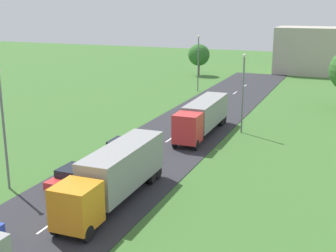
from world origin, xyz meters
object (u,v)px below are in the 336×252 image
object	(u,v)px
car_fourth	(71,176)
distant_building	(310,50)
truck_second	(116,173)
lamppost_fourth	(198,60)
lamppost_third	(243,90)
lamppost_second	(3,124)
truck_third	(203,116)
tree_maple	(199,55)
car_fifth	(120,147)

from	to	relation	value
car_fourth	distant_building	world-z (taller)	distant_building
truck_second	lamppost_fourth	xyz separation A→B (m)	(-8.21, 42.58, 2.72)
lamppost_third	lamppost_second	bearing A→B (deg)	-120.02
truck_second	truck_third	size ratio (longest dim) A/B	1.00
distant_building	lamppost_fourth	bearing A→B (deg)	-118.53
lamppost_fourth	tree_maple	size ratio (longest dim) A/B	1.45
truck_third	lamppost_third	xyz separation A→B (m)	(3.69, 2.33, 2.66)
truck_second	lamppost_third	xyz separation A→B (m)	(3.98, 21.09, 2.57)
distant_building	lamppost_third	bearing A→B (deg)	-92.79
car_fifth	lamppost_fourth	distance (m)	34.11
lamppost_third	tree_maple	distance (m)	41.17
lamppost_fourth	tree_maple	bearing A→B (deg)	107.95
truck_second	lamppost_second	size ratio (longest dim) A/B	1.34
truck_second	distant_building	world-z (taller)	distant_building
truck_second	distant_building	distance (m)	69.64
car_fourth	tree_maple	distance (m)	58.06
car_fourth	lamppost_fourth	world-z (taller)	lamppost_fourth
truck_third	tree_maple	bearing A→B (deg)	108.95
truck_third	car_fifth	xyz separation A→B (m)	(-4.68, -9.84, -1.19)
car_fifth	tree_maple	distance (m)	50.41
tree_maple	distant_building	xyz separation A→B (m)	(19.67, 10.88, 0.58)
car_fifth	tree_maple	xyz separation A→B (m)	(-8.95, 49.51, 3.07)
lamppost_third	lamppost_fourth	world-z (taller)	lamppost_fourth
car_fourth	car_fifth	bearing A→B (deg)	89.39
car_fourth	lamppost_fourth	size ratio (longest dim) A/B	0.48
lamppost_third	tree_maple	size ratio (longest dim) A/B	1.41
lamppost_third	car_fourth	bearing A→B (deg)	-112.96
lamppost_second	distant_building	size ratio (longest dim) A/B	0.69
lamppost_second	truck_second	bearing A→B (deg)	5.69
lamppost_fourth	lamppost_second	bearing A→B (deg)	-90.66
lamppost_second	lamppost_fourth	xyz separation A→B (m)	(0.50, 43.45, -0.16)
car_fourth	car_fifth	xyz separation A→B (m)	(0.08, 7.79, 0.04)
lamppost_fourth	distant_building	world-z (taller)	distant_building
car_fourth	tree_maple	size ratio (longest dim) A/B	0.70
truck_third	tree_maple	distance (m)	41.99
truck_third	car_fourth	world-z (taller)	truck_third
truck_second	car_fourth	bearing A→B (deg)	165.79
truck_third	lamppost_third	size ratio (longest dim) A/B	1.43
car_fifth	lamppost_third	world-z (taller)	lamppost_third
truck_second	car_fourth	world-z (taller)	truck_second
truck_second	distant_building	xyz separation A→B (m)	(6.33, 69.31, 2.38)
lamppost_third	truck_second	bearing A→B (deg)	-100.68
distant_building	truck_second	bearing A→B (deg)	-95.22
truck_second	lamppost_second	world-z (taller)	lamppost_second
car_fifth	car_fourth	bearing A→B (deg)	-90.61
truck_third	distant_building	bearing A→B (deg)	83.18
truck_second	truck_third	xyz separation A→B (m)	(0.28, 18.76, -0.08)
truck_third	lamppost_third	distance (m)	5.11
car_fifth	lamppost_fourth	size ratio (longest dim) A/B	0.47
truck_third	car_fourth	bearing A→B (deg)	-105.11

